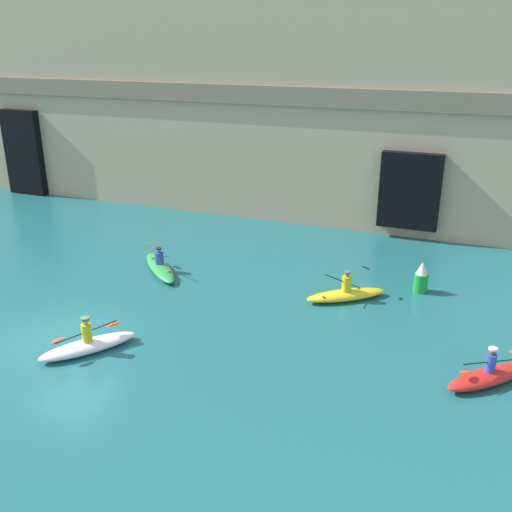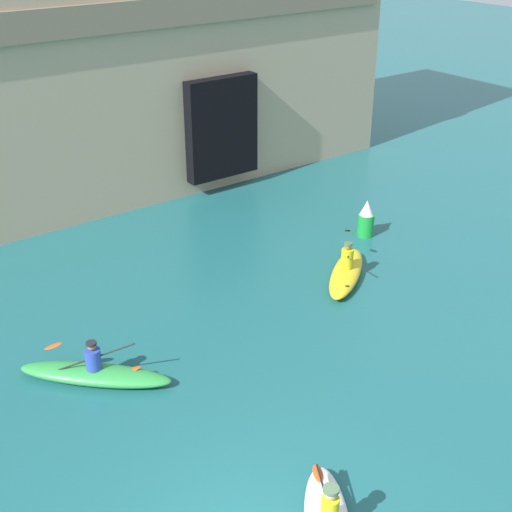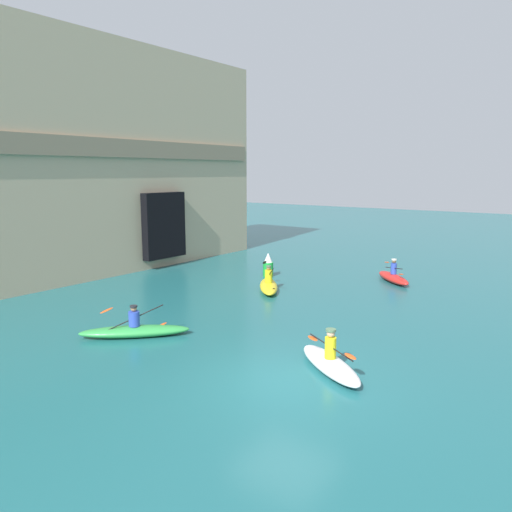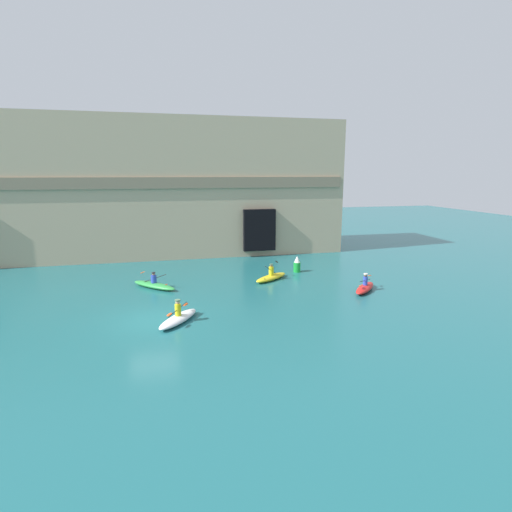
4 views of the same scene
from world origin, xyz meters
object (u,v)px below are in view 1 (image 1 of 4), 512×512
object	(u,v)px
kayak_red	(489,376)
kayak_green	(160,267)
kayak_white	(88,345)
kayak_yellow	(346,294)
marker_buoy	(421,278)

from	to	relation	value
kayak_red	kayak_green	xyz separation A→B (m)	(-13.00, 3.78, -0.02)
kayak_red	kayak_white	world-z (taller)	kayak_white
kayak_yellow	marker_buoy	xyz separation A→B (m)	(2.51, 1.78, 0.34)
kayak_white	kayak_green	distance (m)	6.65
kayak_white	kayak_green	xyz separation A→B (m)	(-1.26, 6.53, -0.01)
kayak_white	kayak_yellow	xyz separation A→B (m)	(6.68, 6.69, 0.00)
kayak_yellow	kayak_green	world-z (taller)	kayak_yellow
kayak_green	marker_buoy	size ratio (longest dim) A/B	2.51
kayak_green	marker_buoy	world-z (taller)	marker_buoy
kayak_yellow	marker_buoy	world-z (taller)	kayak_yellow
kayak_yellow	kayak_green	xyz separation A→B (m)	(-7.94, -0.16, -0.01)
kayak_red	marker_buoy	bearing A→B (deg)	-112.07
kayak_white	kayak_green	bearing A→B (deg)	46.87
kayak_yellow	kayak_green	size ratio (longest dim) A/B	0.97
marker_buoy	kayak_yellow	bearing A→B (deg)	-144.71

